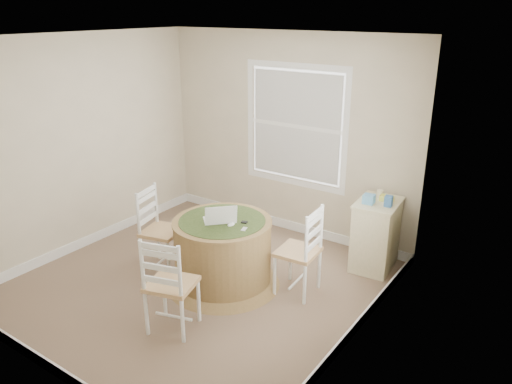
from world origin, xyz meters
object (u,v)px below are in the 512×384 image
Objects in this scene: corner_chest at (375,235)px; chair_left at (162,231)px; chair_near at (172,284)px; laptop at (220,219)px; round_table at (223,250)px; chair_right at (298,251)px.

chair_left is at bearing -149.63° from corner_chest.
chair_near is 0.93m from laptop.
chair_near is at bearing -100.67° from round_table.
round_table is at bearing -94.87° from chair_left.
laptop is (0.00, -0.04, 0.37)m from round_table.
round_table is at bearing -138.01° from corner_chest.
corner_chest is at bearing -177.92° from laptop.
chair_near is at bearing 51.34° from laptop.
chair_right is (1.52, 0.44, 0.00)m from chair_left.
chair_left reaches higher than corner_chest.
chair_left and chair_right have the same top height.
chair_right is 1.08m from corner_chest.
round_table is at bearing -99.44° from chair_near.
laptop is (0.78, 0.09, 0.31)m from chair_left.
chair_near is 2.46m from corner_chest.
laptop is at bearing -137.25° from corner_chest.
chair_left is 2.18× the size of laptop.
chair_right reaches higher than round_table.
chair_left is at bearing -39.60° from laptop.
corner_chest is at bearing 29.59° from round_table.
corner_chest is (1.20, 1.30, -0.00)m from round_table.
chair_left is 0.85m from laptop.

